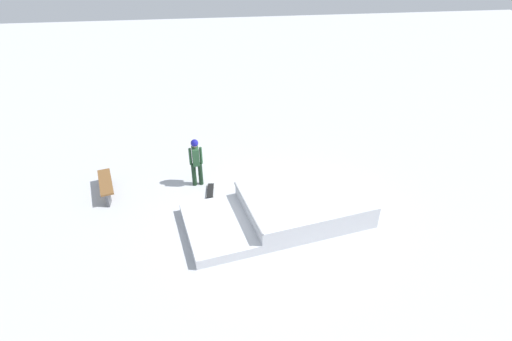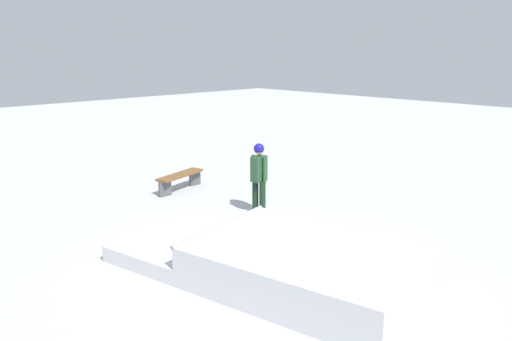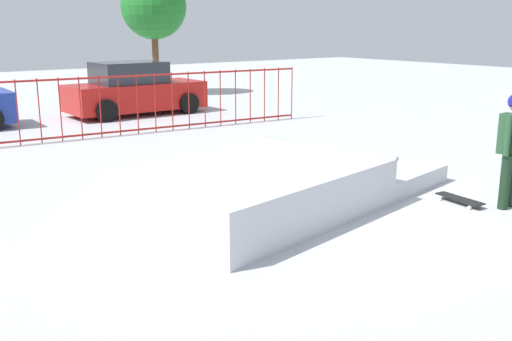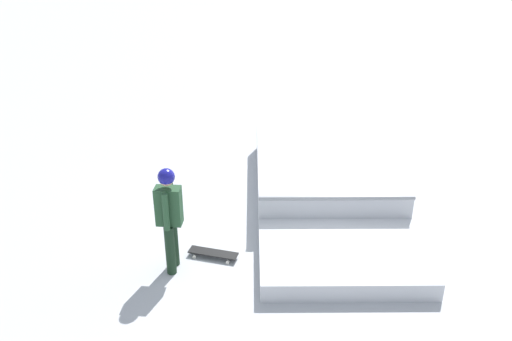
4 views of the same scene
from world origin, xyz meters
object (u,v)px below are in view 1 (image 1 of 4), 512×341
skate_ramp (289,208)px  skateboard (210,190)px  park_bench (106,184)px  skater (196,159)px

skate_ramp → skateboard: skate_ramp is taller
skateboard → park_bench: size_ratio=0.49×
skater → park_bench: 3.06m
skater → park_bench: (2.98, 0.13, -0.65)m
skate_ramp → skateboard: 2.86m
skate_ramp → skateboard: size_ratio=7.11×
skater → skateboard: bearing=31.2°
park_bench → skate_ramp: bearing=160.4°
skater → skateboard: (-0.40, 0.54, -0.93)m
skate_ramp → skateboard: (2.33, -1.63, -0.24)m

